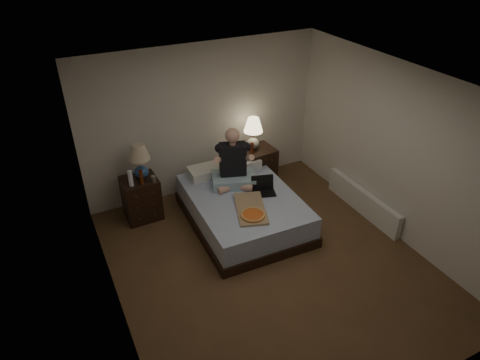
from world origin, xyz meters
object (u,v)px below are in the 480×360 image
water_bottle (131,178)px  laptop (264,187)px  lamp_right (253,134)px  radiator (363,201)px  beer_bottle_right (252,148)px  person (233,158)px  lamp_left (140,161)px  beer_bottle_left (141,177)px  pizza_box (253,215)px  nightstand_left (141,198)px  bed (243,209)px  nightstand_right (258,167)px  soda_can (153,179)px

water_bottle → laptop: bearing=-24.1°
water_bottle → lamp_right: bearing=6.2°
radiator → beer_bottle_right: bearing=133.0°
person → lamp_left: bearing=176.6°
beer_bottle_left → pizza_box: size_ratio=0.30×
beer_bottle_right → water_bottle: bearing=-178.6°
nightstand_left → beer_bottle_right: (1.89, -0.07, 0.47)m
beer_bottle_left → beer_bottle_right: beer_bottle_right is taller
bed → beer_bottle_left: size_ratio=8.62×
beer_bottle_right → radiator: 1.98m
lamp_left → water_bottle: bearing=-141.4°
water_bottle → person: 1.54m
bed → beer_bottle_left: beer_bottle_left is taller
beer_bottle_right → nightstand_right: bearing=33.2°
nightstand_left → radiator: 3.49m
beer_bottle_left → laptop: beer_bottle_left is taller
soda_can → beer_bottle_right: beer_bottle_right is taller
beer_bottle_right → laptop: beer_bottle_right is taller
lamp_left → beer_bottle_left: lamp_left is taller
nightstand_left → beer_bottle_left: 0.48m
pizza_box → bed: bearing=95.3°
lamp_left → radiator: size_ratio=0.35×
beer_bottle_right → laptop: 0.91m
laptop → nightstand_left: bearing=167.8°
soda_can → person: size_ratio=0.11×
lamp_right → person: (-0.66, -0.59, -0.02)m
beer_bottle_left → laptop: bearing=-25.5°
bed → soda_can: bearing=151.5°
nightstand_right → beer_bottle_right: beer_bottle_right is taller
nightstand_right → laptop: laptop is taller
nightstand_left → water_bottle: (-0.14, -0.12, 0.47)m
bed → beer_bottle_right: beer_bottle_right is taller
nightstand_right → lamp_left: lamp_left is taller
pizza_box → person: bearing=100.0°
radiator → laptop: bearing=161.1°
nightstand_left → pizza_box: nightstand_left is taller
lamp_right → nightstand_left: bearing=-176.9°
lamp_left → soda_can: lamp_left is taller
lamp_right → nightstand_right: bearing=-39.9°
nightstand_right → lamp_left: size_ratio=1.24×
water_bottle → beer_bottle_left: (0.15, -0.02, -0.01)m
lamp_left → beer_bottle_left: (-0.05, -0.18, -0.16)m
nightstand_left → beer_bottle_left: size_ratio=2.99×
nightstand_right → nightstand_left: bearing=177.6°
lamp_right → soda_can: lamp_right is taller
water_bottle → person: size_ratio=0.27×
nightstand_left → pizza_box: size_ratio=0.90×
nightstand_left → lamp_right: bearing=1.8°
nightstand_left → person: 1.56m
lamp_right → lamp_left: bearing=-177.9°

